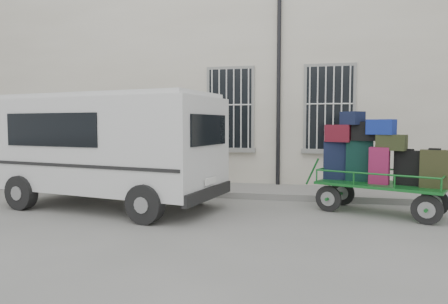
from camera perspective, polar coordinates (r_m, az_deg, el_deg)
ground at (r=8.49m, az=-0.31°, el=-8.36°), size 80.00×80.00×0.00m
building at (r=13.77m, az=4.61°, el=8.92°), size 24.00×5.15×6.00m
sidewalk at (r=10.60m, az=2.23°, el=-5.46°), size 24.00×1.70×0.15m
luggage_cart at (r=8.67m, az=20.79°, el=-1.46°), size 2.81×1.97×2.08m
van at (r=9.05m, az=-15.98°, el=1.22°), size 5.15×2.94×2.45m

